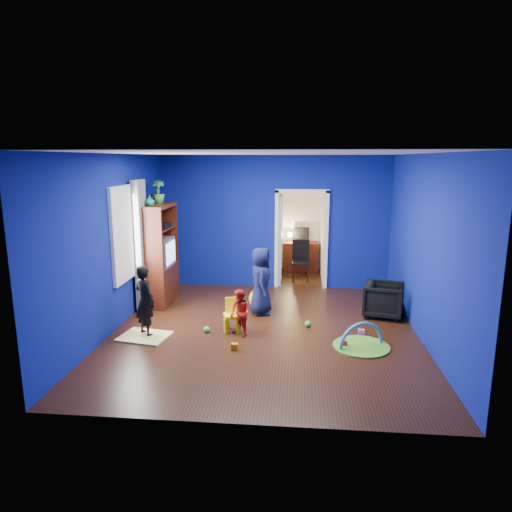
# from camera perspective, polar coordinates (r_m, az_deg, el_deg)

# --- Properties ---
(floor) EXTENTS (5.00, 5.50, 0.01)m
(floor) POSITION_cam_1_polar(r_m,az_deg,el_deg) (7.71, 1.04, -9.36)
(floor) COLOR black
(floor) RESTS_ON ground
(ceiling) EXTENTS (5.00, 5.50, 0.01)m
(ceiling) POSITION_cam_1_polar(r_m,az_deg,el_deg) (7.18, 1.13, 12.73)
(ceiling) COLOR white
(ceiling) RESTS_ON wall_back
(wall_back) EXTENTS (5.00, 0.02, 2.90)m
(wall_back) POSITION_cam_1_polar(r_m,az_deg,el_deg) (10.02, 2.28, 4.20)
(wall_back) COLOR navy
(wall_back) RESTS_ON floor
(wall_front) EXTENTS (5.00, 0.02, 2.90)m
(wall_front) POSITION_cam_1_polar(r_m,az_deg,el_deg) (4.65, -1.51, -5.00)
(wall_front) COLOR navy
(wall_front) RESTS_ON floor
(wall_left) EXTENTS (0.02, 5.50, 2.90)m
(wall_left) POSITION_cam_1_polar(r_m,az_deg,el_deg) (7.90, -17.32, 1.55)
(wall_left) COLOR navy
(wall_left) RESTS_ON floor
(wall_right) EXTENTS (0.02, 5.50, 2.90)m
(wall_right) POSITION_cam_1_polar(r_m,az_deg,el_deg) (7.55, 20.36, 0.87)
(wall_right) COLOR navy
(wall_right) RESTS_ON floor
(alcove) EXTENTS (1.00, 1.75, 2.50)m
(alcove) POSITION_cam_1_polar(r_m,az_deg,el_deg) (10.90, 5.69, 3.72)
(alcove) COLOR silver
(alcove) RESTS_ON floor
(armchair) EXTENTS (0.82, 0.81, 0.62)m
(armchair) POSITION_cam_1_polar(r_m,az_deg,el_deg) (8.62, 15.66, -5.29)
(armchair) COLOR black
(armchair) RESTS_ON floor
(child_black) EXTENTS (0.51, 0.49, 1.17)m
(child_black) POSITION_cam_1_polar(r_m,az_deg,el_deg) (7.56, -13.73, -5.46)
(child_black) COLOR black
(child_black) RESTS_ON floor
(child_navy) EXTENTS (0.47, 0.66, 1.25)m
(child_navy) POSITION_cam_1_polar(r_m,az_deg,el_deg) (8.36, 0.61, -3.14)
(child_navy) COLOR #0F1639
(child_navy) RESTS_ON floor
(toddler_red) EXTENTS (0.47, 0.47, 0.77)m
(toddler_red) POSITION_cam_1_polar(r_m,az_deg,el_deg) (7.39, -2.02, -7.15)
(toddler_red) COLOR red
(toddler_red) RESTS_ON floor
(vase) EXTENTS (0.20, 0.20, 0.19)m
(vase) POSITION_cam_1_polar(r_m,az_deg,el_deg) (8.73, -13.14, 6.75)
(vase) COLOR #0B515F
(vase) RESTS_ON tv_armoire
(potted_plant) EXTENTS (0.32, 0.32, 0.45)m
(potted_plant) POSITION_cam_1_polar(r_m,az_deg,el_deg) (9.21, -12.15, 7.85)
(potted_plant) COLOR green
(potted_plant) RESTS_ON tv_armoire
(tv_armoire) EXTENTS (0.58, 1.14, 1.96)m
(tv_armoire) POSITION_cam_1_polar(r_m,az_deg,el_deg) (9.16, -12.23, 0.21)
(tv_armoire) COLOR #371109
(tv_armoire) RESTS_ON floor
(crt_tv) EXTENTS (0.46, 0.70, 0.54)m
(crt_tv) POSITION_cam_1_polar(r_m,az_deg,el_deg) (9.14, -12.00, 0.46)
(crt_tv) COLOR silver
(crt_tv) RESTS_ON tv_armoire
(yellow_blanket) EXTENTS (0.85, 0.72, 0.03)m
(yellow_blanket) POSITION_cam_1_polar(r_m,az_deg,el_deg) (7.66, -13.76, -9.74)
(yellow_blanket) COLOR #F2E07A
(yellow_blanket) RESTS_ON floor
(hopper_ball) EXTENTS (0.40, 0.40, 0.40)m
(hopper_ball) POSITION_cam_1_polar(r_m,az_deg,el_deg) (8.72, 0.41, -5.39)
(hopper_ball) COLOR yellow
(hopper_ball) RESTS_ON floor
(kid_chair) EXTENTS (0.35, 0.35, 0.50)m
(kid_chair) POSITION_cam_1_polar(r_m,az_deg,el_deg) (7.64, -2.94, -7.59)
(kid_chair) COLOR yellow
(kid_chair) RESTS_ON floor
(play_mat) EXTENTS (0.86, 0.86, 0.02)m
(play_mat) POSITION_cam_1_polar(r_m,az_deg,el_deg) (7.27, 13.00, -10.94)
(play_mat) COLOR #489C23
(play_mat) RESTS_ON floor
(toy_arch) EXTENTS (0.72, 0.38, 0.77)m
(toy_arch) POSITION_cam_1_polar(r_m,az_deg,el_deg) (7.27, 13.01, -10.88)
(toy_arch) COLOR #3F8CD8
(toy_arch) RESTS_ON floor
(window_left) EXTENTS (0.03, 0.95, 1.55)m
(window_left) POSITION_cam_1_polar(r_m,az_deg,el_deg) (8.20, -16.34, 2.68)
(window_left) COLOR white
(window_left) RESTS_ON wall_left
(curtain) EXTENTS (0.14, 0.42, 2.40)m
(curtain) POSITION_cam_1_polar(r_m,az_deg,el_deg) (8.71, -14.20, 1.33)
(curtain) COLOR slate
(curtain) RESTS_ON floor
(doorway) EXTENTS (1.16, 0.10, 2.10)m
(doorway) POSITION_cam_1_polar(r_m,az_deg,el_deg) (10.07, 5.68, 1.88)
(doorway) COLOR white
(doorway) RESTS_ON floor
(study_desk) EXTENTS (0.88, 0.44, 0.75)m
(study_desk) POSITION_cam_1_polar(r_m,az_deg,el_deg) (11.68, 5.59, -0.08)
(study_desk) COLOR #3D140A
(study_desk) RESTS_ON floor
(desk_monitor) EXTENTS (0.40, 0.05, 0.32)m
(desk_monitor) POSITION_cam_1_polar(r_m,az_deg,el_deg) (11.69, 5.65, 2.80)
(desk_monitor) COLOR black
(desk_monitor) RESTS_ON study_desk
(desk_lamp) EXTENTS (0.14, 0.14, 0.14)m
(desk_lamp) POSITION_cam_1_polar(r_m,az_deg,el_deg) (11.64, 4.27, 2.68)
(desk_lamp) COLOR #FFD88C
(desk_lamp) RESTS_ON study_desk
(folding_chair) EXTENTS (0.40, 0.40, 0.92)m
(folding_chair) POSITION_cam_1_polar(r_m,az_deg,el_deg) (10.72, 5.60, -0.71)
(folding_chair) COLOR black
(folding_chair) RESTS_ON floor
(book_shelf) EXTENTS (0.88, 0.24, 0.04)m
(book_shelf) POSITION_cam_1_polar(r_m,az_deg,el_deg) (11.56, 5.76, 8.03)
(book_shelf) COLOR white
(book_shelf) RESTS_ON study_desk
(toy_0) EXTENTS (0.10, 0.08, 0.10)m
(toy_0) POSITION_cam_1_polar(r_m,az_deg,el_deg) (7.23, 10.88, -10.66)
(toy_0) COLOR red
(toy_0) RESTS_ON floor
(toy_1) EXTENTS (0.11, 0.11, 0.11)m
(toy_1) POSITION_cam_1_polar(r_m,az_deg,el_deg) (8.70, 15.31, -6.90)
(toy_1) COLOR #29B1ED
(toy_1) RESTS_ON floor
(toy_2) EXTENTS (0.10, 0.08, 0.10)m
(toy_2) POSITION_cam_1_polar(r_m,az_deg,el_deg) (6.99, -2.70, -11.24)
(toy_2) COLOR orange
(toy_2) RESTS_ON floor
(toy_3) EXTENTS (0.11, 0.11, 0.11)m
(toy_3) POSITION_cam_1_polar(r_m,az_deg,el_deg) (7.93, 6.51, -8.40)
(toy_3) COLOR green
(toy_3) RESTS_ON floor
(toy_4) EXTENTS (0.10, 0.08, 0.10)m
(toy_4) POSITION_cam_1_polar(r_m,az_deg,el_deg) (7.71, 13.04, -9.29)
(toy_4) COLOR #D750A4
(toy_4) RESTS_ON floor
(toy_5) EXTENTS (0.11, 0.11, 0.11)m
(toy_5) POSITION_cam_1_polar(r_m,az_deg,el_deg) (7.67, -6.18, -9.11)
(toy_5) COLOR green
(toy_5) RESTS_ON floor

